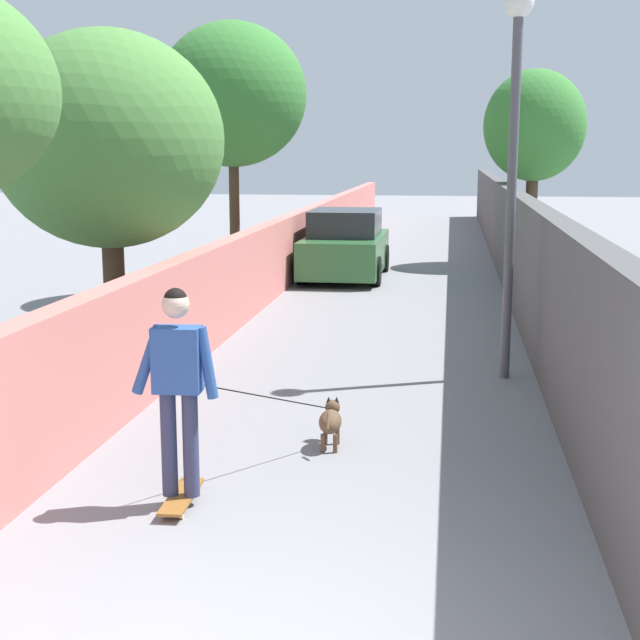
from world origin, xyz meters
TOP-DOWN VIEW (x-y plane):
  - ground_plane at (14.00, 0.00)m, footprint 80.00×80.00m
  - wall_left at (12.00, 2.39)m, footprint 48.00×0.30m
  - fence_right at (12.00, -2.39)m, footprint 48.00×0.30m
  - tree_left_near at (13.00, 3.05)m, footprint 2.81×2.81m
  - tree_left_mid at (7.50, 3.40)m, footprint 3.07×3.07m
  - tree_right_far at (19.00, -3.09)m, footprint 2.49×2.49m
  - lamp_post at (7.32, -1.84)m, footprint 0.36×0.36m
  - skateboard at (2.66, 1.02)m, footprint 0.81×0.24m
  - person_skateboarder at (2.66, 1.02)m, footprint 0.24×0.71m
  - dog at (4.28, 0.01)m, footprint 1.93×1.14m
  - car_near at (16.12, 1.24)m, footprint 3.87×1.80m

SIDE VIEW (x-z plane):
  - ground_plane at x=14.00m, z-range 0.00..0.00m
  - skateboard at x=2.66m, z-range 0.03..0.11m
  - dog at x=4.28m, z-range -0.25..0.80m
  - car_near at x=16.12m, z-range -0.06..1.48m
  - wall_left at x=12.00m, z-range 0.00..1.46m
  - fence_right at x=12.00m, z-range 0.00..2.05m
  - person_skateboarder at x=2.66m, z-range 0.24..1.95m
  - tree_left_mid at x=7.50m, z-range 0.77..5.19m
  - lamp_post at x=7.32m, z-range 0.83..5.60m
  - tree_right_far at x=19.00m, z-range 1.02..5.84m
  - tree_left_near at x=13.00m, z-range 1.26..6.50m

